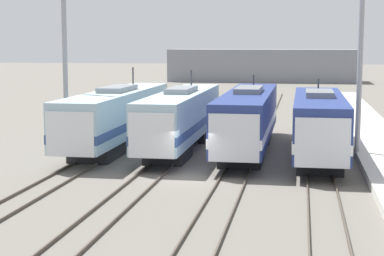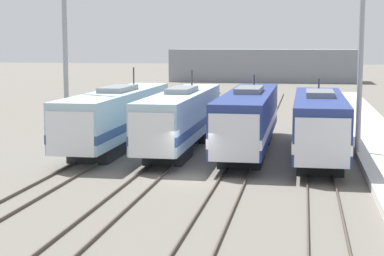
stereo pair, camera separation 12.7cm
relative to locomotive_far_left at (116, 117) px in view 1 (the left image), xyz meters
The scene contains 12 objects.
ground_plane 11.74m from the locomotive_far_left, 52.83° to the right, with size 400.00×400.00×0.00m, color #666059.
rail_pair_far_left 9.44m from the locomotive_far_left, 90.00° to the right, with size 1.51×120.00×0.15m.
rail_pair_center_left 10.52m from the locomotive_far_left, 63.19° to the right, with size 1.51×120.00×0.15m.
rail_pair_center_right 13.24m from the locomotive_far_left, 44.69° to the right, with size 1.51×120.00×0.15m.
rail_pair_far_right 16.83m from the locomotive_far_left, 33.40° to the right, with size 1.51×120.00×0.15m.
locomotive_far_left is the anchor object (origin of this frame).
locomotive_center_left 4.65m from the locomotive_far_left, ahead, with size 2.89×18.13×5.35m.
locomotive_center_right 9.29m from the locomotive_far_left, ahead, with size 3.04×18.94×5.02m.
locomotive_far_right 14.12m from the locomotive_far_left, ahead, with size 3.11×16.34×4.91m.
catenary_tower_left 5.57m from the locomotive_far_left, 154.99° to the right, with size 2.29×0.34×12.89m.
catenary_tower_right 17.04m from the locomotive_far_left, ahead, with size 2.29×0.34×12.89m.
depot_building 82.80m from the locomotive_far_left, 86.49° to the left, with size 35.60×10.74×6.20m.
Camera 1 is at (5.88, -33.85, 7.29)m, focal length 60.00 mm.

